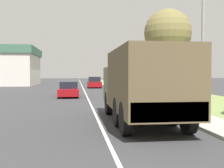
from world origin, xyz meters
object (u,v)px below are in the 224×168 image
object	(u,v)px
military_truck	(143,83)
car_second_ahead	(94,83)
car_nearest_ahead	(69,90)
lamp_post	(199,14)

from	to	relation	value
military_truck	car_second_ahead	world-z (taller)	military_truck
military_truck	car_nearest_ahead	world-z (taller)	military_truck
lamp_post	military_truck	bearing A→B (deg)	-165.91
car_nearest_ahead	lamp_post	size ratio (longest dim) A/B	0.59
military_truck	car_nearest_ahead	size ratio (longest dim) A/B	1.59
car_nearest_ahead	lamp_post	bearing A→B (deg)	-65.45
car_nearest_ahead	lamp_post	distance (m)	15.51
lamp_post	car_second_ahead	bearing A→B (deg)	95.59
car_second_ahead	lamp_post	xyz separation A→B (m)	(2.87, -29.30, 4.08)
military_truck	lamp_post	xyz separation A→B (m)	(2.78, 0.70, 3.12)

